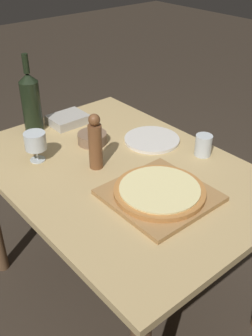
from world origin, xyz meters
TOP-DOWN VIEW (x-y plane):
  - ground_plane at (0.00, 0.00)m, footprint 12.00×12.00m
  - dining_table at (0.00, 0.00)m, footprint 0.87×1.23m
  - cutting_board at (-0.02, -0.25)m, footprint 0.35×0.35m
  - pizza at (-0.02, -0.25)m, footprint 0.33×0.33m
  - wine_bottle at (-0.10, 0.52)m, footprint 0.09×0.09m
  - pepper_mill at (-0.07, 0.06)m, footprint 0.05×0.05m
  - wine_glass at (-0.22, 0.26)m, footprint 0.09×0.09m
  - small_bowl at (0.04, 0.24)m, footprint 0.13×0.13m
  - drinking_tumbler at (0.34, -0.15)m, footprint 0.07×0.07m
  - dinner_plate at (0.26, 0.08)m, footprint 0.25×0.25m
  - food_container at (0.06, 0.48)m, footprint 0.18×0.14m

SIDE VIEW (x-z plane):
  - ground_plane at x=0.00m, z-range 0.00..0.00m
  - dining_table at x=0.00m, z-range 0.27..1.03m
  - dinner_plate at x=0.26m, z-range 0.76..0.78m
  - cutting_board at x=-0.02m, z-range 0.76..0.78m
  - food_container at x=0.06m, z-range 0.76..0.80m
  - small_bowl at x=0.04m, z-range 0.76..0.81m
  - pizza at x=-0.02m, z-range 0.78..0.80m
  - drinking_tumbler at x=0.34m, z-range 0.76..0.85m
  - wine_glass at x=-0.22m, z-range 0.79..0.91m
  - pepper_mill at x=-0.07m, z-range 0.76..0.99m
  - wine_bottle at x=-0.10m, z-range 0.72..1.09m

